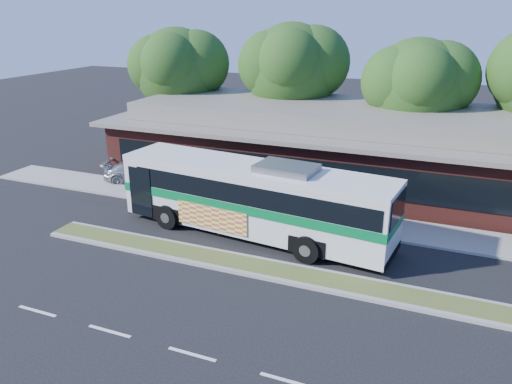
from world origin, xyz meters
TOP-DOWN VIEW (x-y plane):
  - ground at (0.00, 0.00)m, footprint 120.00×120.00m
  - median_strip at (0.00, 0.60)m, footprint 26.00×1.10m
  - sidewalk at (0.00, 6.40)m, footprint 44.00×2.60m
  - parking_lot at (-18.00, 10.00)m, footprint 14.00×12.00m
  - plaza_building at (0.00, 12.99)m, footprint 33.20×11.20m
  - tree_bg_a at (-14.58, 15.14)m, footprint 6.47×5.80m
  - tree_bg_b at (-6.57, 16.14)m, footprint 6.69×6.00m
  - tree_bg_c at (1.40, 15.13)m, footprint 6.24×5.60m
  - transit_bus at (-4.46, 3.53)m, footprint 12.90×4.11m
  - sedan at (-13.43, 7.80)m, footprint 4.80×3.01m

SIDE VIEW (x-z plane):
  - ground at x=0.00m, z-range 0.00..0.00m
  - parking_lot at x=-18.00m, z-range 0.00..0.01m
  - sidewalk at x=0.00m, z-range 0.00..0.12m
  - median_strip at x=0.00m, z-range 0.00..0.15m
  - sedan at x=-13.43m, z-range 0.00..1.30m
  - transit_bus at x=-4.46m, z-range 0.20..3.76m
  - plaza_building at x=0.00m, z-range -0.10..4.35m
  - tree_bg_c at x=1.40m, z-range 1.46..9.72m
  - tree_bg_a at x=-14.58m, z-range 1.55..10.18m
  - tree_bg_b at x=-6.57m, z-range 1.64..10.64m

